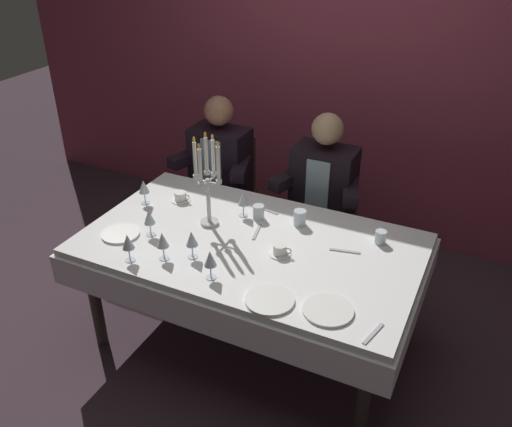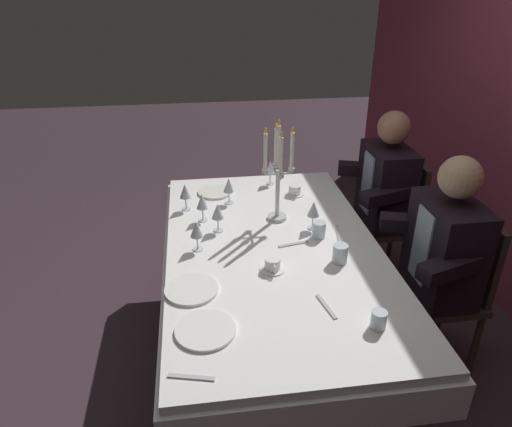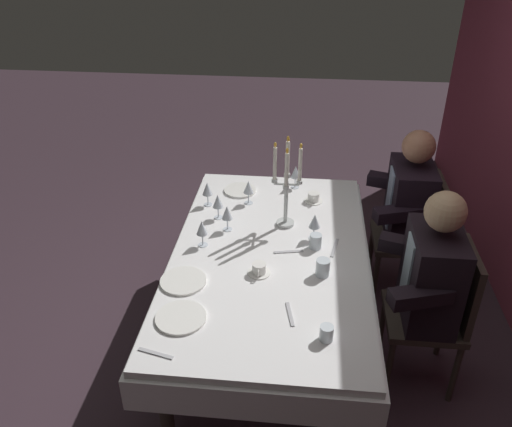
{
  "view_description": "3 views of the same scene",
  "coord_description": "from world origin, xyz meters",
  "px_view_note": "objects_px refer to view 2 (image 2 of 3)",
  "views": [
    {
      "loc": [
        1.16,
        -2.32,
        2.42
      ],
      "look_at": [
        0.06,
        -0.05,
        0.97
      ],
      "focal_mm": 38.06,
      "sensor_mm": 36.0,
      "label": 1
    },
    {
      "loc": [
        2.07,
        -0.38,
        2.03
      ],
      "look_at": [
        -0.02,
        -0.09,
        0.93
      ],
      "focal_mm": 33.23,
      "sensor_mm": 36.0,
      "label": 2
    },
    {
      "loc": [
        2.46,
        0.17,
        2.46
      ],
      "look_at": [
        -0.03,
        -0.08,
        0.97
      ],
      "focal_mm": 36.92,
      "sensor_mm": 36.0,
      "label": 3
    }
  ],
  "objects_px": {
    "candelabra": "(278,174)",
    "coffee_cup_1": "(273,265)",
    "wine_glass_0": "(229,186)",
    "water_tumbler_0": "(379,320)",
    "water_tumbler_2": "(340,254)",
    "wine_glass_2": "(218,212)",
    "wine_glass_1": "(202,202)",
    "seated_diner_1": "(446,248)",
    "dinner_plate_2": "(205,330)",
    "wine_glass_5": "(197,230)",
    "dinner_plate_0": "(191,289)",
    "wine_glass_4": "(185,192)",
    "dining_table": "(273,266)",
    "water_tumbler_1": "(319,230)",
    "seated_diner_0": "(387,185)",
    "wine_glass_3": "(313,210)",
    "coffee_cup_0": "(295,190)",
    "dinner_plate_1": "(215,192)",
    "wine_glass_6": "(270,168)"
  },
  "relations": [
    {
      "from": "candelabra",
      "to": "coffee_cup_1",
      "type": "relative_size",
      "value": 4.44
    },
    {
      "from": "wine_glass_0",
      "to": "water_tumbler_0",
      "type": "height_order",
      "value": "wine_glass_0"
    },
    {
      "from": "water_tumbler_2",
      "to": "wine_glass_2",
      "type": "bearing_deg",
      "value": -124.8
    },
    {
      "from": "wine_glass_1",
      "to": "seated_diner_1",
      "type": "distance_m",
      "value": 1.33
    },
    {
      "from": "wine_glass_1",
      "to": "water_tumbler_0",
      "type": "height_order",
      "value": "wine_glass_1"
    },
    {
      "from": "dinner_plate_2",
      "to": "wine_glass_5",
      "type": "height_order",
      "value": "wine_glass_5"
    },
    {
      "from": "candelabra",
      "to": "dinner_plate_0",
      "type": "bearing_deg",
      "value": -38.74
    },
    {
      "from": "wine_glass_4",
      "to": "dining_table",
      "type": "bearing_deg",
      "value": 41.84
    },
    {
      "from": "wine_glass_5",
      "to": "water_tumbler_1",
      "type": "relative_size",
      "value": 1.86
    },
    {
      "from": "wine_glass_5",
      "to": "dinner_plate_2",
      "type": "bearing_deg",
      "value": 1.1
    },
    {
      "from": "seated_diner_0",
      "to": "wine_glass_2",
      "type": "bearing_deg",
      "value": -68.01
    },
    {
      "from": "dinner_plate_2",
      "to": "dinner_plate_0",
      "type": "bearing_deg",
      "value": -169.71
    },
    {
      "from": "wine_glass_3",
      "to": "coffee_cup_0",
      "type": "distance_m",
      "value": 0.46
    },
    {
      "from": "coffee_cup_0",
      "to": "seated_diner_0",
      "type": "distance_m",
      "value": 0.65
    },
    {
      "from": "candelabra",
      "to": "coffee_cup_0",
      "type": "distance_m",
      "value": 0.44
    },
    {
      "from": "candelabra",
      "to": "dinner_plate_1",
      "type": "relative_size",
      "value": 2.66
    },
    {
      "from": "candelabra",
      "to": "wine_glass_2",
      "type": "height_order",
      "value": "candelabra"
    },
    {
      "from": "dining_table",
      "to": "dinner_plate_0",
      "type": "relative_size",
      "value": 7.98
    },
    {
      "from": "dinner_plate_1",
      "to": "seated_diner_1",
      "type": "relative_size",
      "value": 0.18
    },
    {
      "from": "wine_glass_2",
      "to": "wine_glass_3",
      "type": "distance_m",
      "value": 0.52
    },
    {
      "from": "wine_glass_1",
      "to": "dinner_plate_0",
      "type": "bearing_deg",
      "value": -6.73
    },
    {
      "from": "dinner_plate_2",
      "to": "wine_glass_0",
      "type": "height_order",
      "value": "wine_glass_0"
    },
    {
      "from": "dinner_plate_2",
      "to": "wine_glass_1",
      "type": "xyz_separation_m",
      "value": [
        -0.94,
        0.03,
        0.11
      ]
    },
    {
      "from": "dinner_plate_2",
      "to": "wine_glass_5",
      "type": "bearing_deg",
      "value": -178.9
    },
    {
      "from": "wine_glass_0",
      "to": "seated_diner_0",
      "type": "relative_size",
      "value": 0.13
    },
    {
      "from": "wine_glass_0",
      "to": "wine_glass_2",
      "type": "height_order",
      "value": "same"
    },
    {
      "from": "dinner_plate_1",
      "to": "wine_glass_5",
      "type": "relative_size",
      "value": 1.34
    },
    {
      "from": "dinner_plate_1",
      "to": "wine_glass_5",
      "type": "xyz_separation_m",
      "value": [
        0.68,
        -0.13,
        0.11
      ]
    },
    {
      "from": "wine_glass_4",
      "to": "wine_glass_2",
      "type": "bearing_deg",
      "value": 30.94
    },
    {
      "from": "candelabra",
      "to": "dinner_plate_1",
      "type": "distance_m",
      "value": 0.59
    },
    {
      "from": "dinner_plate_0",
      "to": "wine_glass_0",
      "type": "distance_m",
      "value": 0.91
    },
    {
      "from": "dinner_plate_1",
      "to": "water_tumbler_1",
      "type": "distance_m",
      "value": 0.82
    },
    {
      "from": "water_tumbler_1",
      "to": "wine_glass_6",
      "type": "bearing_deg",
      "value": -168.86
    },
    {
      "from": "water_tumbler_1",
      "to": "seated_diner_1",
      "type": "height_order",
      "value": "seated_diner_1"
    },
    {
      "from": "wine_glass_1",
      "to": "coffee_cup_0",
      "type": "distance_m",
      "value": 0.66
    },
    {
      "from": "wine_glass_4",
      "to": "water_tumbler_0",
      "type": "height_order",
      "value": "wine_glass_4"
    },
    {
      "from": "wine_glass_1",
      "to": "coffee_cup_0",
      "type": "bearing_deg",
      "value": 114.72
    },
    {
      "from": "dinner_plate_2",
      "to": "water_tumbler_2",
      "type": "height_order",
      "value": "water_tumbler_2"
    },
    {
      "from": "dining_table",
      "to": "dinner_plate_2",
      "type": "height_order",
      "value": "dinner_plate_2"
    },
    {
      "from": "dinner_plate_0",
      "to": "wine_glass_5",
      "type": "distance_m",
      "value": 0.37
    },
    {
      "from": "dinner_plate_1",
      "to": "wine_glass_1",
      "type": "bearing_deg",
      "value": -13.94
    },
    {
      "from": "candelabra",
      "to": "wine_glass_3",
      "type": "height_order",
      "value": "candelabra"
    },
    {
      "from": "wine_glass_6",
      "to": "coffee_cup_1",
      "type": "distance_m",
      "value": 1.02
    },
    {
      "from": "wine_glass_6",
      "to": "wine_glass_0",
      "type": "bearing_deg",
      "value": -49.55
    },
    {
      "from": "wine_glass_2",
      "to": "seated_diner_1",
      "type": "bearing_deg",
      "value": 73.64
    },
    {
      "from": "water_tumbler_1",
      "to": "water_tumbler_2",
      "type": "height_order",
      "value": "water_tumbler_2"
    },
    {
      "from": "wine_glass_0",
      "to": "wine_glass_4",
      "type": "relative_size",
      "value": 1.0
    },
    {
      "from": "wine_glass_5",
      "to": "seated_diner_1",
      "type": "xyz_separation_m",
      "value": [
        0.16,
        1.28,
        -0.12
      ]
    },
    {
      "from": "candelabra",
      "to": "coffee_cup_0",
      "type": "bearing_deg",
      "value": 151.35
    },
    {
      "from": "wine_glass_2",
      "to": "water_tumbler_2",
      "type": "bearing_deg",
      "value": 55.2
    }
  ]
}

